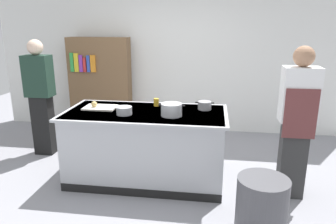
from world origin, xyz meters
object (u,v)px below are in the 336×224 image
object	(u,v)px
onion	(94,104)
person_chef	(297,120)
trash_bin	(261,209)
bookshelf	(100,85)
sauce_pan	(205,105)
person_guest	(40,95)
juice_cup	(156,102)
stock_pot	(171,110)
mixing_bowl	(124,111)

from	to	relation	value
onion	person_chef	xyz separation A→B (m)	(2.40, -0.21, -0.04)
onion	trash_bin	bearing A→B (deg)	-28.21
trash_bin	bookshelf	bearing A→B (deg)	131.92
sauce_pan	onion	bearing A→B (deg)	-173.73
onion	person_guest	bearing A→B (deg)	151.99
juice_cup	person_guest	bearing A→B (deg)	169.87
stock_pot	person_guest	bearing A→B (deg)	160.15
onion	person_guest	distance (m)	1.18
stock_pot	juice_cup	size ratio (longest dim) A/B	3.10
mixing_bowl	person_chef	distance (m)	1.95
trash_bin	person_chef	size ratio (longest dim) A/B	0.35
stock_pot	mixing_bowl	size ratio (longest dim) A/B	1.67
trash_bin	person_guest	xyz separation A→B (m)	(-3.00, 1.60, 0.61)
juice_cup	bookshelf	xyz separation A→B (m)	(-1.30, 1.51, -0.10)
juice_cup	person_chef	world-z (taller)	person_chef
onion	sauce_pan	bearing A→B (deg)	6.27
onion	stock_pot	world-z (taller)	stock_pot
sauce_pan	bookshelf	size ratio (longest dim) A/B	0.14
mixing_bowl	trash_bin	xyz separation A→B (m)	(1.51, -0.84, -0.64)
onion	bookshelf	bearing A→B (deg)	107.56
mixing_bowl	person_chef	size ratio (longest dim) A/B	0.11
sauce_pan	mixing_bowl	size ratio (longest dim) A/B	1.25
juice_cup	onion	bearing A→B (deg)	-162.68
sauce_pan	bookshelf	world-z (taller)	bookshelf
stock_pot	mixing_bowl	distance (m)	0.56
trash_bin	onion	bearing A→B (deg)	151.79
sauce_pan	mixing_bowl	bearing A→B (deg)	-158.83
trash_bin	bookshelf	distance (m)	3.79
mixing_bowl	trash_bin	size ratio (longest dim) A/B	0.31
onion	person_guest	xyz separation A→B (m)	(-1.04, 0.56, -0.05)
sauce_pan	stock_pot	bearing A→B (deg)	-137.85
sauce_pan	person_guest	xyz separation A→B (m)	(-2.42, 0.40, -0.04)
onion	sauce_pan	xyz separation A→B (m)	(1.38, 0.15, -0.01)
person_chef	person_guest	bearing A→B (deg)	81.10
trash_bin	person_guest	size ratio (longest dim) A/B	0.35
mixing_bowl	juice_cup	world-z (taller)	juice_cup
stock_pot	juice_cup	distance (m)	0.49
stock_pot	bookshelf	size ratio (longest dim) A/B	0.18
bookshelf	stock_pot	bearing A→B (deg)	-51.04
onion	mixing_bowl	distance (m)	0.49
juice_cup	trash_bin	world-z (taller)	juice_cup
mixing_bowl	juice_cup	size ratio (longest dim) A/B	1.86
trash_bin	person_chef	xyz separation A→B (m)	(0.44, 0.84, 0.61)
juice_cup	sauce_pan	bearing A→B (deg)	-7.52
onion	person_guest	size ratio (longest dim) A/B	0.04
onion	trash_bin	xyz separation A→B (m)	(1.96, -1.05, -0.65)
trash_bin	juice_cup	bearing A→B (deg)	133.15
person_guest	sauce_pan	bearing A→B (deg)	66.94
person_chef	trash_bin	bearing A→B (deg)	155.80
person_guest	stock_pot	bearing A→B (deg)	56.55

